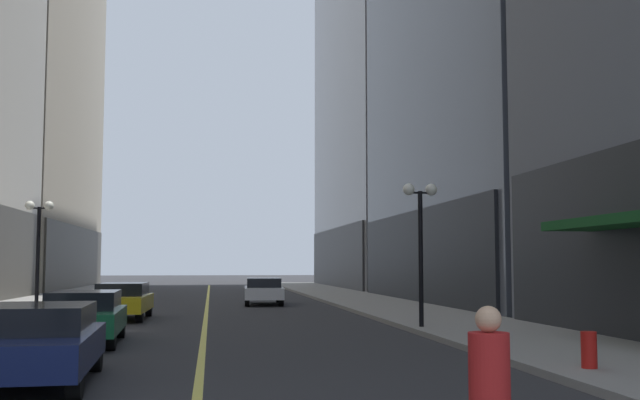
# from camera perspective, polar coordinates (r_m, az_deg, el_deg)

# --- Properties ---
(ground_plane) EXTENTS (200.00, 200.00, 0.00)m
(ground_plane) POSITION_cam_1_polar(r_m,az_deg,el_deg) (38.38, -8.44, -7.76)
(ground_plane) COLOR #2D2D30
(sidewalk_left) EXTENTS (4.50, 78.00, 0.15)m
(sidewalk_left) POSITION_cam_1_polar(r_m,az_deg,el_deg) (39.30, -20.66, -7.32)
(sidewalk_left) COLOR gray
(sidewalk_left) RESTS_ON ground
(sidewalk_right) EXTENTS (4.50, 78.00, 0.15)m
(sidewalk_right) POSITION_cam_1_polar(r_m,az_deg,el_deg) (39.22, 3.81, -7.62)
(sidewalk_right) COLOR gray
(sidewalk_right) RESTS_ON ground
(lane_centre_stripe) EXTENTS (0.16, 70.00, 0.01)m
(lane_centre_stripe) POSITION_cam_1_polar(r_m,az_deg,el_deg) (38.38, -8.44, -7.75)
(lane_centre_stripe) COLOR #E5D64C
(lane_centre_stripe) RESTS_ON ground
(car_navy) EXTENTS (2.12, 4.49, 1.32)m
(car_navy) POSITION_cam_1_polar(r_m,az_deg,el_deg) (13.75, -20.50, -9.87)
(car_navy) COLOR #141E4C
(car_navy) RESTS_ON ground
(car_green) EXTENTS (2.04, 4.41, 1.32)m
(car_green) POSITION_cam_1_polar(r_m,az_deg,el_deg) (20.24, -17.28, -8.24)
(car_green) COLOR #196038
(car_green) RESTS_ON ground
(car_yellow) EXTENTS (1.92, 4.62, 1.32)m
(car_yellow) POSITION_cam_1_polar(r_m,az_deg,el_deg) (28.80, -14.57, -7.22)
(car_yellow) COLOR yellow
(car_yellow) RESTS_ON ground
(car_white) EXTENTS (2.07, 4.84, 1.32)m
(car_white) POSITION_cam_1_polar(r_m,az_deg,el_deg) (38.12, -4.24, -6.73)
(car_white) COLOR silver
(car_white) RESTS_ON ground
(pedestrian_in_red_jacket) EXTENTS (0.48, 0.48, 1.66)m
(pedestrian_in_red_jacket) POSITION_cam_1_polar(r_m,az_deg,el_deg) (6.58, 12.57, -13.79)
(pedestrian_in_red_jacket) COLOR black
(pedestrian_in_red_jacket) RESTS_ON ground
(street_lamp_left_far) EXTENTS (1.06, 0.36, 4.43)m
(street_lamp_left_far) POSITION_cam_1_polar(r_m,az_deg,el_deg) (31.18, -20.30, -2.21)
(street_lamp_left_far) COLOR black
(street_lamp_left_far) RESTS_ON ground
(street_lamp_right_mid) EXTENTS (1.06, 0.36, 4.43)m
(street_lamp_right_mid) POSITION_cam_1_polar(r_m,az_deg,el_deg) (23.11, 7.52, -1.67)
(street_lamp_right_mid) COLOR black
(street_lamp_right_mid) RESTS_ON ground
(fire_hydrant_right) EXTENTS (0.28, 0.28, 0.80)m
(fire_hydrant_right) POSITION_cam_1_polar(r_m,az_deg,el_deg) (14.70, 19.48, -10.81)
(fire_hydrant_right) COLOR red
(fire_hydrant_right) RESTS_ON ground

